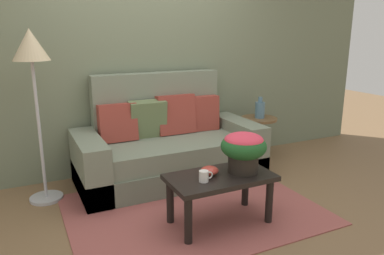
{
  "coord_description": "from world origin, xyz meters",
  "views": [
    {
      "loc": [
        -1.36,
        -2.78,
        1.6
      ],
      "look_at": [
        0.1,
        0.25,
        0.72
      ],
      "focal_mm": 34.81,
      "sensor_mm": 36.0,
      "label": 1
    }
  ],
  "objects_px": {
    "coffee_mug": "(204,176)",
    "snack_bowl": "(210,170)",
    "coffee_table": "(220,184)",
    "table_vase": "(260,109)",
    "couch": "(167,148)",
    "potted_plant": "(244,148)",
    "side_table": "(258,130)",
    "floor_lamp": "(32,62)"
  },
  "relations": [
    {
      "from": "couch",
      "to": "table_vase",
      "type": "distance_m",
      "value": 1.32
    },
    {
      "from": "couch",
      "to": "coffee_table",
      "type": "distance_m",
      "value": 1.15
    },
    {
      "from": "snack_bowl",
      "to": "potted_plant",
      "type": "bearing_deg",
      "value": -11.81
    },
    {
      "from": "table_vase",
      "to": "side_table",
      "type": "bearing_deg",
      "value": 129.55
    },
    {
      "from": "coffee_table",
      "to": "coffee_mug",
      "type": "height_order",
      "value": "coffee_mug"
    },
    {
      "from": "side_table",
      "to": "couch",
      "type": "bearing_deg",
      "value": -176.16
    },
    {
      "from": "potted_plant",
      "to": "table_vase",
      "type": "distance_m",
      "value": 1.64
    },
    {
      "from": "coffee_table",
      "to": "floor_lamp",
      "type": "height_order",
      "value": "floor_lamp"
    },
    {
      "from": "coffee_mug",
      "to": "table_vase",
      "type": "xyz_separation_m",
      "value": [
        1.45,
        1.29,
        0.16
      ]
    },
    {
      "from": "floor_lamp",
      "to": "snack_bowl",
      "type": "distance_m",
      "value": 1.84
    },
    {
      "from": "coffee_mug",
      "to": "table_vase",
      "type": "bearing_deg",
      "value": 41.6
    },
    {
      "from": "coffee_table",
      "to": "side_table",
      "type": "distance_m",
      "value": 1.77
    },
    {
      "from": "coffee_mug",
      "to": "snack_bowl",
      "type": "height_order",
      "value": "coffee_mug"
    },
    {
      "from": "floor_lamp",
      "to": "table_vase",
      "type": "xyz_separation_m",
      "value": [
        2.57,
        0.1,
        -0.68
      ]
    },
    {
      "from": "coffee_table",
      "to": "snack_bowl",
      "type": "relative_size",
      "value": 5.94
    },
    {
      "from": "potted_plant",
      "to": "side_table",
      "type": "bearing_deg",
      "value": 49.82
    },
    {
      "from": "coffee_mug",
      "to": "coffee_table",
      "type": "bearing_deg",
      "value": 18.04
    },
    {
      "from": "couch",
      "to": "side_table",
      "type": "bearing_deg",
      "value": 3.84
    },
    {
      "from": "couch",
      "to": "potted_plant",
      "type": "relative_size",
      "value": 5.15
    },
    {
      "from": "coffee_table",
      "to": "coffee_mug",
      "type": "xyz_separation_m",
      "value": [
        -0.18,
        -0.06,
        0.12
      ]
    },
    {
      "from": "potted_plant",
      "to": "coffee_mug",
      "type": "distance_m",
      "value": 0.43
    },
    {
      "from": "snack_bowl",
      "to": "table_vase",
      "type": "bearing_deg",
      "value": 41.35
    },
    {
      "from": "coffee_mug",
      "to": "snack_bowl",
      "type": "xyz_separation_m",
      "value": [
        0.1,
        0.1,
        -0.01
      ]
    },
    {
      "from": "couch",
      "to": "side_table",
      "type": "xyz_separation_m",
      "value": [
        1.28,
        0.09,
        0.03
      ]
    },
    {
      "from": "couch",
      "to": "floor_lamp",
      "type": "bearing_deg",
      "value": -179.02
    },
    {
      "from": "coffee_mug",
      "to": "side_table",
      "type": "bearing_deg",
      "value": 41.79
    },
    {
      "from": "couch",
      "to": "potted_plant",
      "type": "xyz_separation_m",
      "value": [
        0.22,
        -1.17,
        0.31
      ]
    },
    {
      "from": "floor_lamp",
      "to": "potted_plant",
      "type": "xyz_separation_m",
      "value": [
        1.51,
        -1.14,
        -0.68
      ]
    },
    {
      "from": "coffee_table",
      "to": "table_vase",
      "type": "distance_m",
      "value": 1.79
    },
    {
      "from": "couch",
      "to": "side_table",
      "type": "relative_size",
      "value": 3.7
    },
    {
      "from": "side_table",
      "to": "potted_plant",
      "type": "height_order",
      "value": "potted_plant"
    },
    {
      "from": "couch",
      "to": "potted_plant",
      "type": "bearing_deg",
      "value": -79.4
    },
    {
      "from": "potted_plant",
      "to": "coffee_mug",
      "type": "relative_size",
      "value": 3.22
    },
    {
      "from": "snack_bowl",
      "to": "table_vase",
      "type": "distance_m",
      "value": 1.81
    },
    {
      "from": "potted_plant",
      "to": "coffee_table",
      "type": "bearing_deg",
      "value": 175.77
    },
    {
      "from": "side_table",
      "to": "potted_plant",
      "type": "relative_size",
      "value": 1.39
    },
    {
      "from": "coffee_table",
      "to": "potted_plant",
      "type": "xyz_separation_m",
      "value": [
        0.21,
        -0.02,
        0.29
      ]
    },
    {
      "from": "table_vase",
      "to": "snack_bowl",
      "type": "bearing_deg",
      "value": -138.65
    },
    {
      "from": "couch",
      "to": "table_vase",
      "type": "bearing_deg",
      "value": 3.6
    },
    {
      "from": "table_vase",
      "to": "potted_plant",
      "type": "bearing_deg",
      "value": -130.41
    },
    {
      "from": "side_table",
      "to": "potted_plant",
      "type": "bearing_deg",
      "value": -130.18
    },
    {
      "from": "side_table",
      "to": "snack_bowl",
      "type": "distance_m",
      "value": 1.8
    }
  ]
}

